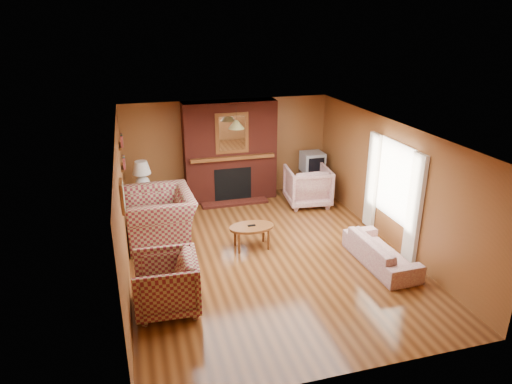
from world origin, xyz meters
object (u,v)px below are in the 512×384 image
object	(u,v)px
floral_sofa	(381,251)
side_table	(145,203)
table_lamp	(142,174)
plaid_loveseat	(160,216)
floral_armchair	(308,186)
fireplace	(230,152)
coffee_table	(252,229)
plaid_armchair	(166,284)
crt_tv	(312,162)
tv_stand	(311,182)

from	to	relation	value
floral_sofa	side_table	size ratio (longest dim) A/B	2.74
table_lamp	plaid_loveseat	bearing A→B (deg)	-78.59
floral_armchair	fireplace	bearing A→B (deg)	-20.83
fireplace	floral_sofa	bearing A→B (deg)	-63.92
fireplace	floral_armchair	bearing A→B (deg)	-26.86
floral_sofa	coffee_table	distance (m)	2.43
fireplace	table_lamp	bearing A→B (deg)	-165.71
fireplace	plaid_armchair	bearing A→B (deg)	-114.75
fireplace	crt_tv	xyz separation A→B (m)	(2.05, -0.19, -0.36)
coffee_table	fireplace	bearing A→B (deg)	86.00
plaid_armchair	crt_tv	bearing A→B (deg)	137.96
floral_sofa	coffee_table	bearing A→B (deg)	57.57
coffee_table	side_table	bearing A→B (deg)	132.27
plaid_loveseat	table_lamp	bearing A→B (deg)	-171.24
crt_tv	coffee_table	bearing A→B (deg)	-132.35
floral_armchair	tv_stand	distance (m)	0.78
plaid_armchair	coffee_table	xyz separation A→B (m)	(1.77, 1.59, -0.04)
fireplace	table_lamp	world-z (taller)	fireplace
plaid_armchair	floral_armchair	bearing A→B (deg)	135.68
side_table	tv_stand	distance (m)	4.16
tv_stand	plaid_armchair	bearing A→B (deg)	-129.38
table_lamp	crt_tv	xyz separation A→B (m)	(4.15, 0.34, -0.17)
crt_tv	fireplace	bearing A→B (deg)	174.70
plaid_armchair	fireplace	bearing A→B (deg)	157.93
fireplace	floral_armchair	xyz separation A→B (m)	(1.68, -0.85, -0.72)
plaid_loveseat	floral_armchair	bearing A→B (deg)	102.07
fireplace	coffee_table	xyz separation A→B (m)	(-0.18, -2.64, -0.78)
floral_sofa	side_table	world-z (taller)	side_table
fireplace	crt_tv	distance (m)	2.09
tv_stand	plaid_loveseat	bearing A→B (deg)	-152.54
crt_tv	side_table	bearing A→B (deg)	-175.26
plaid_loveseat	table_lamp	size ratio (longest dim) A/B	2.25
plaid_loveseat	plaid_armchair	distance (m)	2.46
fireplace	table_lamp	distance (m)	2.18
plaid_loveseat	coffee_table	xyz separation A→B (m)	(1.67, -0.87, -0.09)
plaid_loveseat	crt_tv	size ratio (longest dim) A/B	2.84
plaid_loveseat	plaid_armchair	xyz separation A→B (m)	(-0.10, -2.46, -0.05)
plaid_loveseat	floral_armchair	distance (m)	3.65
plaid_armchair	coffee_table	distance (m)	2.37
plaid_loveseat	coffee_table	world-z (taller)	plaid_loveseat
side_table	fireplace	bearing A→B (deg)	14.29
tv_stand	side_table	bearing A→B (deg)	-169.89
fireplace	side_table	size ratio (longest dim) A/B	3.86
floral_armchair	table_lamp	xyz separation A→B (m)	(-3.78, 0.31, 0.53)
plaid_loveseat	floral_armchair	xyz separation A→B (m)	(3.53, 0.93, -0.03)
fireplace	tv_stand	world-z (taller)	fireplace
fireplace	side_table	distance (m)	2.34
fireplace	coffee_table	world-z (taller)	fireplace
tv_stand	floral_sofa	bearing A→B (deg)	-87.03
table_lamp	tv_stand	distance (m)	4.22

